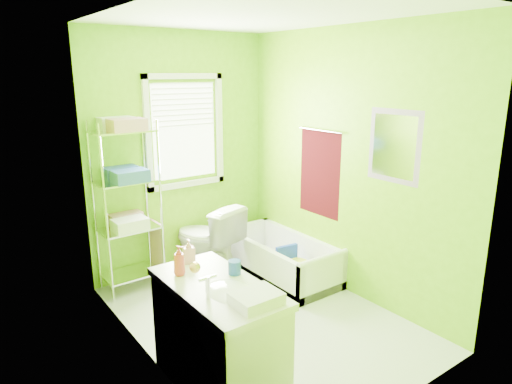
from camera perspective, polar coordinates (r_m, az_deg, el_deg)
ground at (r=4.32m, az=0.46°, el=-15.37°), size 2.90×2.90×0.00m
room_envelope at (r=3.79m, az=0.51°, el=5.28°), size 2.14×2.94×2.62m
window at (r=5.01m, az=-8.89°, el=8.21°), size 0.92×0.05×1.22m
door at (r=2.61m, az=-4.86°, el=-11.96°), size 0.09×0.80×2.00m
right_wall_decor at (r=4.50m, az=11.30°, el=3.59°), size 0.04×1.48×1.17m
bathtub at (r=5.07m, az=3.25°, el=-8.86°), size 0.64×1.37×0.44m
toilet at (r=5.02m, az=-6.16°, el=-5.91°), size 0.66×0.89×0.81m
vanity at (r=3.30m, az=-4.67°, el=-17.22°), size 0.54×1.05×1.01m
wire_shelf_unit at (r=4.66m, az=-15.77°, el=0.62°), size 0.60×0.48×1.75m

